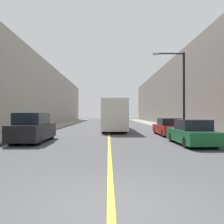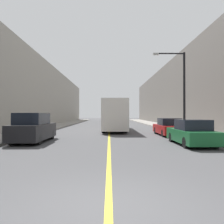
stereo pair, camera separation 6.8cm
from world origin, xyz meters
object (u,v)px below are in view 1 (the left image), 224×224
object	(u,v)px
car_right_mid	(168,128)
bus	(113,115)
parked_suv_left	(33,129)
street_lamp_right	(181,87)
car_right_near	(192,133)

from	to	relation	value
car_right_mid	bus	bearing A→B (deg)	127.47
parked_suv_left	street_lamp_right	bearing A→B (deg)	21.34
car_right_mid	street_lamp_right	distance (m)	3.77
bus	car_right_mid	world-z (taller)	bus
street_lamp_right	car_right_mid	bearing A→B (deg)	-174.96
car_right_near	street_lamp_right	xyz separation A→B (m)	(1.34, 5.93, 3.58)
car_right_near	car_right_mid	bearing A→B (deg)	88.11
car_right_mid	street_lamp_right	xyz separation A→B (m)	(1.15, 0.10, 3.59)
parked_suv_left	car_right_mid	distance (m)	11.12
car_right_near	car_right_mid	distance (m)	5.83
parked_suv_left	street_lamp_right	size ratio (longest dim) A/B	0.66
parked_suv_left	car_right_mid	xyz separation A→B (m)	(10.24, 4.35, -0.21)
parked_suv_left	street_lamp_right	world-z (taller)	street_lamp_right
parked_suv_left	car_right_near	distance (m)	10.16
bus	car_right_near	xyz separation A→B (m)	(4.45, -11.89, -1.08)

